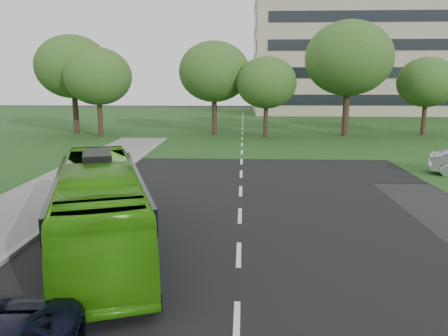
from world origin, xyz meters
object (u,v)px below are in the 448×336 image
at_px(tree_park_b, 214,72).
at_px(tree_park_d, 349,58).
at_px(tree_park_c, 266,83).
at_px(tree_park_f, 73,67).
at_px(tree_park_e, 427,82).
at_px(bus, 100,207).
at_px(tree_park_a, 98,77).
at_px(office_building, 375,37).

xyz_separation_m(tree_park_b, tree_park_d, (12.86, -1.05, 1.21)).
relative_size(tree_park_c, tree_park_f, 0.77).
bearing_deg(tree_park_e, tree_park_d, -169.84).
xyz_separation_m(tree_park_c, bus, (-6.69, -28.85, -3.74)).
relative_size(tree_park_a, tree_park_b, 0.92).
bearing_deg(tree_park_d, tree_park_a, -176.67).
bearing_deg(tree_park_a, office_building, 44.62).
height_order(tree_park_a, tree_park_c, tree_park_a).
bearing_deg(office_building, bus, -112.54).
height_order(tree_park_b, tree_park_d, tree_park_d).
xyz_separation_m(office_building, tree_park_a, (-35.69, -35.21, -6.76)).
xyz_separation_m(tree_park_a, tree_park_f, (-3.36, 2.52, 0.97)).
bearing_deg(office_building, tree_park_c, -119.54).
height_order(tree_park_d, tree_park_f, tree_park_d).
bearing_deg(tree_park_d, office_building, 70.56).
bearing_deg(bus, tree_park_e, 35.26).
relative_size(tree_park_c, tree_park_d, 0.69).
bearing_deg(tree_park_f, tree_park_a, -36.86).
bearing_deg(tree_park_f, tree_park_c, -6.20).
distance_m(tree_park_b, tree_park_c, 5.56).
bearing_deg(tree_park_b, tree_park_e, 1.08).
height_order(tree_park_a, tree_park_b, tree_park_b).
xyz_separation_m(tree_park_a, tree_park_e, (31.83, 2.83, -0.54)).
bearing_deg(tree_park_e, tree_park_c, -171.35).
height_order(tree_park_e, tree_park_f, tree_park_f).
height_order(tree_park_b, bus, tree_park_b).
distance_m(tree_park_b, tree_park_d, 12.96).
height_order(tree_park_c, tree_park_d, tree_park_d).
height_order(office_building, tree_park_e, office_building).
relative_size(tree_park_a, tree_park_f, 0.86).
relative_size(office_building, tree_park_b, 4.35).
relative_size(tree_park_a, bus, 0.83).
xyz_separation_m(office_building, bus, (-26.41, -63.64, -11.09)).
height_order(tree_park_d, bus, tree_park_d).
height_order(office_building, tree_park_b, office_building).
relative_size(tree_park_e, bus, 0.75).
bearing_deg(bus, tree_park_f, 93.27).
distance_m(tree_park_a, tree_park_e, 31.96).
relative_size(tree_park_b, tree_park_c, 1.21).
bearing_deg(tree_park_d, bus, -115.90).
height_order(office_building, tree_park_c, office_building).
distance_m(tree_park_c, tree_park_e, 16.04).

